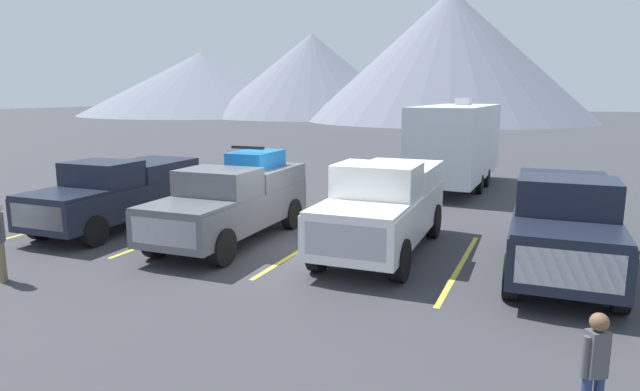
{
  "coord_description": "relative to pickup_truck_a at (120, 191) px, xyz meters",
  "views": [
    {
      "loc": [
        5.76,
        -12.31,
        3.95
      ],
      "look_at": [
        0.0,
        1.14,
        1.2
      ],
      "focal_mm": 30.79,
      "sensor_mm": 36.0,
      "label": 1
    }
  ],
  "objects": [
    {
      "name": "mountain_ridge",
      "position": [
        -1.77,
        70.38,
        6.54
      ],
      "size": [
        145.93,
        48.21,
        18.0
      ],
      "color": "slate",
      "rests_on": "ground"
    },
    {
      "name": "ground_plane",
      "position": [
        6.07,
        -0.14,
        -1.06
      ],
      "size": [
        240.0,
        240.0,
        0.0
      ],
      "primitive_type": "plane",
      "color": "#38383D"
    },
    {
      "name": "lot_stripe_a",
      "position": [
        -1.84,
        0.0,
        -1.06
      ],
      "size": [
        0.12,
        5.5,
        0.01
      ],
      "primitive_type": "cube",
      "color": "gold",
      "rests_on": "ground"
    },
    {
      "name": "person_b",
      "position": [
        12.44,
        -5.94,
        -0.18
      ],
      "size": [
        0.3,
        0.27,
        1.53
      ],
      "color": "navy",
      "rests_on": "ground"
    },
    {
      "name": "camper_trailer_a",
      "position": [
        8.08,
        10.71,
        0.91
      ],
      "size": [
        2.71,
        8.89,
        3.73
      ],
      "color": "silver",
      "rests_on": "ground"
    },
    {
      "name": "lot_stripe_c",
      "position": [
        6.07,
        0.0,
        -1.06
      ],
      "size": [
        0.12,
        5.5,
        0.01
      ],
      "primitive_type": "cube",
      "color": "gold",
      "rests_on": "ground"
    },
    {
      "name": "pickup_truck_d",
      "position": [
        12.14,
        0.42,
        0.09
      ],
      "size": [
        2.29,
        5.7,
        2.22
      ],
      "color": "black",
      "rests_on": "ground"
    },
    {
      "name": "pickup_truck_b",
      "position": [
        3.98,
        -0.02,
        0.08
      ],
      "size": [
        2.26,
        5.69,
        2.48
      ],
      "color": "#595B60",
      "rests_on": "ground"
    },
    {
      "name": "lot_stripe_b",
      "position": [
        2.12,
        0.0,
        -1.06
      ],
      "size": [
        0.12,
        5.5,
        0.01
      ],
      "primitive_type": "cube",
      "color": "gold",
      "rests_on": "ground"
    },
    {
      "name": "lot_stripe_d",
      "position": [
        10.03,
        0.0,
        -1.06
      ],
      "size": [
        0.12,
        5.5,
        0.01
      ],
      "primitive_type": "cube",
      "color": "gold",
      "rests_on": "ground"
    },
    {
      "name": "pickup_truck_a",
      "position": [
        0.0,
        0.0,
        0.0
      ],
      "size": [
        2.26,
        5.75,
        2.02
      ],
      "color": "black",
      "rests_on": "ground"
    },
    {
      "name": "pickup_truck_c",
      "position": [
        8.02,
        0.54,
        0.13
      ],
      "size": [
        2.28,
        5.8,
        2.3
      ],
      "color": "white",
      "rests_on": "ground"
    }
  ]
}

